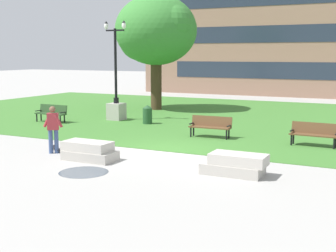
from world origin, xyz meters
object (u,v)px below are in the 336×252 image
object	(u,v)px
park_bench_far_right	(314,133)
concrete_block_left	(235,165)
concrete_block_center	(89,151)
person_skateboarder	(53,127)
park_bench_near_left	(211,125)
lamp_post_center	(116,100)
skateboard	(57,149)
park_bench_far_left	(52,112)
trash_bin	(147,114)

from	to	relation	value
park_bench_far_right	concrete_block_left	bearing A→B (deg)	-104.05
concrete_block_center	person_skateboarder	world-z (taller)	person_skateboarder
park_bench_near_left	lamp_post_center	size ratio (longest dim) A/B	0.34
person_skateboarder	skateboard	world-z (taller)	person_skateboarder
park_bench_far_left	lamp_post_center	xyz separation A→B (m)	(2.59, 2.22, 0.54)
park_bench_far_left	park_bench_near_left	bearing A→B (deg)	-3.67
park_bench_near_left	lamp_post_center	distance (m)	7.14
skateboard	trash_bin	size ratio (longest dim) A/B	0.97
person_skateboarder	trash_bin	xyz separation A→B (m)	(-0.40, 7.73, -0.46)
park_bench_near_left	trash_bin	distance (m)	4.88
concrete_block_center	park_bench_far_left	distance (m)	9.50
concrete_block_center	trash_bin	size ratio (longest dim) A/B	1.90
person_skateboarder	trash_bin	bearing A→B (deg)	92.95
trash_bin	park_bench_far_right	bearing A→B (deg)	-14.85
concrete_block_center	concrete_block_left	bearing A→B (deg)	3.77
concrete_block_left	park_bench_far_right	world-z (taller)	park_bench_far_right
concrete_block_center	person_skateboarder	bearing A→B (deg)	168.90
skateboard	trash_bin	distance (m)	7.38
park_bench_near_left	concrete_block_center	bearing A→B (deg)	-110.07
lamp_post_center	skateboard	bearing A→B (deg)	-72.82
skateboard	lamp_post_center	world-z (taller)	lamp_post_center
park_bench_near_left	park_bench_far_left	xyz separation A→B (m)	(-9.13, 0.59, 0.00)
skateboard	concrete_block_center	bearing A→B (deg)	-19.94
park_bench_near_left	park_bench_far_right	bearing A→B (deg)	-0.24
park_bench_far_left	trash_bin	bearing A→B (deg)	19.26
trash_bin	lamp_post_center	bearing A→B (deg)	166.32
skateboard	park_bench_far_right	world-z (taller)	park_bench_far_right
trash_bin	concrete_block_center	bearing A→B (deg)	-74.77
concrete_block_left	park_bench_far_left	distance (m)	13.49
park_bench_far_left	lamp_post_center	distance (m)	3.45
lamp_post_center	park_bench_near_left	bearing A→B (deg)	-23.20
concrete_block_center	trash_bin	bearing A→B (deg)	105.23
concrete_block_left	park_bench_far_left	world-z (taller)	park_bench_far_left
park_bench_far_right	lamp_post_center	xyz separation A→B (m)	(-10.83, 2.82, 0.54)
park_bench_near_left	park_bench_far_right	xyz separation A→B (m)	(4.28, -0.02, 0.00)
concrete_block_center	skateboard	size ratio (longest dim) A/B	1.96
park_bench_near_left	lamp_post_center	xyz separation A→B (m)	(-6.55, 2.81, 0.54)
park_bench_near_left	park_bench_far_left	size ratio (longest dim) A/B	1.00
skateboard	concrete_block_left	bearing A→B (deg)	-3.14
concrete_block_left	person_skateboarder	distance (m)	6.87
person_skateboarder	park_bench_far_left	bearing A→B (deg)	130.70
concrete_block_left	lamp_post_center	distance (m)	12.61
concrete_block_left	park_bench_near_left	size ratio (longest dim) A/B	1.05
concrete_block_left	trash_bin	world-z (taller)	trash_bin
lamp_post_center	trash_bin	distance (m)	2.36
concrete_block_center	park_bench_near_left	world-z (taller)	park_bench_near_left
concrete_block_left	park_bench_near_left	xyz separation A→B (m)	(-2.92, 5.49, 0.23)
skateboard	park_bench_far_left	distance (m)	7.61
park_bench_far_right	park_bench_far_left	bearing A→B (deg)	177.42
concrete_block_center	lamp_post_center	distance (m)	9.72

